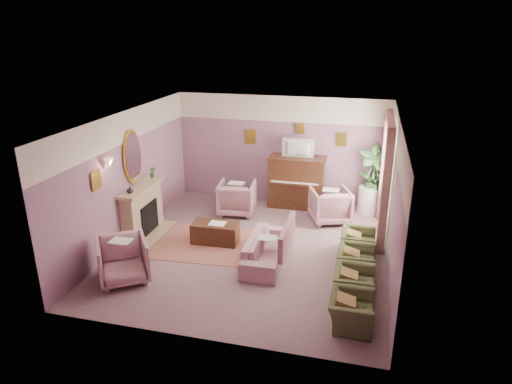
% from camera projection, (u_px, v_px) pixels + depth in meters
% --- Properties ---
extents(floor, '(5.50, 6.00, 0.01)m').
position_uv_depth(floor, '(252.00, 250.00, 9.63)').
color(floor, '#795A5F').
rests_on(floor, ground).
extents(ceiling, '(5.50, 6.00, 0.01)m').
position_uv_depth(ceiling, '(251.00, 118.00, 8.67)').
color(ceiling, white).
rests_on(ceiling, wall_back).
extents(wall_back, '(5.50, 0.02, 2.80)m').
position_uv_depth(wall_back, '(281.00, 150.00, 11.88)').
color(wall_back, slate).
rests_on(wall_back, floor).
extents(wall_front, '(5.50, 0.02, 2.80)m').
position_uv_depth(wall_front, '(198.00, 257.00, 6.42)').
color(wall_front, slate).
rests_on(wall_front, floor).
extents(wall_left, '(0.02, 6.00, 2.80)m').
position_uv_depth(wall_left, '(128.00, 177.00, 9.78)').
color(wall_left, slate).
rests_on(wall_left, floor).
extents(wall_right, '(0.02, 6.00, 2.80)m').
position_uv_depth(wall_right, '(394.00, 199.00, 8.52)').
color(wall_right, slate).
rests_on(wall_right, floor).
extents(picture_rail_band, '(5.50, 0.01, 0.65)m').
position_uv_depth(picture_rail_band, '(281.00, 109.00, 11.50)').
color(picture_rail_band, silver).
rests_on(picture_rail_band, wall_back).
extents(stripe_panel, '(0.01, 3.00, 2.15)m').
position_uv_depth(stripe_panel, '(389.00, 192.00, 9.82)').
color(stripe_panel, '#A5AE8F').
rests_on(stripe_panel, wall_right).
extents(fireplace_surround, '(0.30, 1.40, 1.10)m').
position_uv_depth(fireplace_surround, '(142.00, 211.00, 10.22)').
color(fireplace_surround, tan).
rests_on(fireplace_surround, floor).
extents(fireplace_inset, '(0.18, 0.72, 0.68)m').
position_uv_depth(fireplace_inset, '(147.00, 217.00, 10.25)').
color(fireplace_inset, black).
rests_on(fireplace_inset, floor).
extents(fire_ember, '(0.06, 0.54, 0.10)m').
position_uv_depth(fire_ember, '(149.00, 225.00, 10.30)').
color(fire_ember, '#E1460B').
rests_on(fire_ember, floor).
extents(mantel_shelf, '(0.40, 1.55, 0.07)m').
position_uv_depth(mantel_shelf, '(141.00, 187.00, 10.02)').
color(mantel_shelf, tan).
rests_on(mantel_shelf, fireplace_surround).
extents(hearth, '(0.55, 1.50, 0.02)m').
position_uv_depth(hearth, '(152.00, 233.00, 10.36)').
color(hearth, tan).
rests_on(hearth, floor).
extents(mirror_frame, '(0.04, 0.72, 1.20)m').
position_uv_depth(mirror_frame, '(133.00, 157.00, 9.81)').
color(mirror_frame, gold).
rests_on(mirror_frame, wall_left).
extents(mirror_glass, '(0.01, 0.60, 1.06)m').
position_uv_depth(mirror_glass, '(134.00, 157.00, 9.81)').
color(mirror_glass, white).
rests_on(mirror_glass, wall_left).
extents(sconce_shade, '(0.20, 0.20, 0.16)m').
position_uv_depth(sconce_shade, '(109.00, 162.00, 8.78)').
color(sconce_shade, tan).
rests_on(sconce_shade, wall_left).
extents(piano, '(1.40, 0.60, 1.30)m').
position_uv_depth(piano, '(297.00, 183.00, 11.74)').
color(piano, '#3B1E10').
rests_on(piano, floor).
extents(piano_keyshelf, '(1.30, 0.12, 0.06)m').
position_uv_depth(piano_keyshelf, '(294.00, 184.00, 11.39)').
color(piano_keyshelf, '#3B1E10').
rests_on(piano_keyshelf, piano).
extents(piano_keys, '(1.20, 0.08, 0.02)m').
position_uv_depth(piano_keys, '(295.00, 183.00, 11.38)').
color(piano_keys, white).
rests_on(piano_keys, piano).
extents(piano_top, '(1.45, 0.65, 0.04)m').
position_uv_depth(piano_top, '(297.00, 158.00, 11.51)').
color(piano_top, '#3B1E10').
rests_on(piano_top, piano).
extents(television, '(0.80, 0.12, 0.48)m').
position_uv_depth(television, '(298.00, 147.00, 11.36)').
color(television, black).
rests_on(television, piano).
extents(print_back_left, '(0.30, 0.03, 0.38)m').
position_uv_depth(print_back_left, '(250.00, 137.00, 11.92)').
color(print_back_left, gold).
rests_on(print_back_left, wall_back).
extents(print_back_right, '(0.26, 0.03, 0.34)m').
position_uv_depth(print_back_right, '(342.00, 140.00, 11.36)').
color(print_back_right, gold).
rests_on(print_back_right, wall_back).
extents(print_back_mid, '(0.22, 0.03, 0.26)m').
position_uv_depth(print_back_mid, '(300.00, 129.00, 11.52)').
color(print_back_mid, gold).
rests_on(print_back_mid, wall_back).
extents(print_left_wall, '(0.03, 0.28, 0.36)m').
position_uv_depth(print_left_wall, '(96.00, 180.00, 8.57)').
color(print_left_wall, gold).
rests_on(print_left_wall, wall_left).
extents(window_blind, '(0.03, 1.40, 1.80)m').
position_uv_depth(window_blind, '(390.00, 161.00, 9.84)').
color(window_blind, silver).
rests_on(window_blind, wall_right).
extents(curtain_left, '(0.16, 0.34, 2.60)m').
position_uv_depth(curtain_left, '(385.00, 193.00, 9.16)').
color(curtain_left, '#91555B').
rests_on(curtain_left, floor).
extents(curtain_right, '(0.16, 0.34, 2.60)m').
position_uv_depth(curtain_right, '(384.00, 167.00, 10.83)').
color(curtain_right, '#91555B').
rests_on(curtain_right, floor).
extents(pelmet, '(0.16, 2.20, 0.16)m').
position_uv_depth(pelmet, '(391.00, 122.00, 9.56)').
color(pelmet, '#91555B').
rests_on(pelmet, wall_right).
extents(mantel_plant, '(0.16, 0.16, 0.28)m').
position_uv_depth(mantel_plant, '(152.00, 172.00, 10.46)').
color(mantel_plant, '#40703A').
rests_on(mantel_plant, mantel_shelf).
extents(mantel_vase, '(0.16, 0.16, 0.16)m').
position_uv_depth(mantel_vase, '(130.00, 190.00, 9.52)').
color(mantel_vase, silver).
rests_on(mantel_vase, mantel_shelf).
extents(area_rug, '(2.61, 1.95, 0.01)m').
position_uv_depth(area_rug, '(215.00, 244.00, 9.87)').
color(area_rug, '#985748').
rests_on(area_rug, floor).
extents(coffee_table, '(1.02, 0.54, 0.45)m').
position_uv_depth(coffee_table, '(216.00, 233.00, 9.89)').
color(coffee_table, '#402212').
rests_on(coffee_table, floor).
extents(table_paper, '(0.35, 0.28, 0.01)m').
position_uv_depth(table_paper, '(217.00, 223.00, 9.80)').
color(table_paper, white).
rests_on(table_paper, coffee_table).
extents(sofa, '(0.61, 1.82, 0.74)m').
position_uv_depth(sofa, '(267.00, 245.00, 9.05)').
color(sofa, '#B27F87').
rests_on(sofa, floor).
extents(sofa_throw, '(0.09, 1.38, 0.51)m').
position_uv_depth(sofa_throw, '(287.00, 236.00, 8.88)').
color(sofa_throw, '#91555B').
rests_on(sofa_throw, sofa).
extents(floral_armchair_left, '(0.87, 0.87, 0.90)m').
position_uv_depth(floral_armchair_left, '(237.00, 196.00, 11.36)').
color(floral_armchair_left, '#B27F87').
rests_on(floral_armchair_left, floor).
extents(floral_armchair_right, '(0.87, 0.87, 0.90)m').
position_uv_depth(floral_armchair_right, '(330.00, 204.00, 10.89)').
color(floral_armchair_right, '#B27F87').
rests_on(floral_armchair_right, floor).
extents(floral_armchair_front, '(0.87, 0.87, 0.90)m').
position_uv_depth(floral_armchair_front, '(123.00, 258.00, 8.35)').
color(floral_armchair_front, '#B27F87').
rests_on(floral_armchair_front, floor).
extents(olive_chair_a, '(0.55, 0.79, 0.68)m').
position_uv_depth(olive_chair_a, '(352.00, 306.00, 7.11)').
color(olive_chair_a, '#48512C').
rests_on(olive_chair_a, floor).
extents(olive_chair_b, '(0.55, 0.79, 0.68)m').
position_uv_depth(olive_chair_b, '(354.00, 280.00, 7.85)').
color(olive_chair_b, '#48512C').
rests_on(olive_chair_b, floor).
extents(olive_chair_c, '(0.55, 0.79, 0.68)m').
position_uv_depth(olive_chair_c, '(356.00, 258.00, 8.60)').
color(olive_chair_c, '#48512C').
rests_on(olive_chair_c, floor).
extents(olive_chair_d, '(0.55, 0.79, 0.68)m').
position_uv_depth(olive_chair_d, '(358.00, 239.00, 9.35)').
color(olive_chair_d, '#48512C').
rests_on(olive_chair_d, floor).
extents(side_table, '(0.52, 0.52, 0.70)m').
position_uv_depth(side_table, '(369.00, 200.00, 11.38)').
color(side_table, silver).
rests_on(side_table, floor).
extents(side_plant_big, '(0.30, 0.30, 0.34)m').
position_uv_depth(side_plant_big, '(370.00, 181.00, 11.20)').
color(side_plant_big, '#40703A').
rests_on(side_plant_big, side_table).
extents(side_plant_small, '(0.16, 0.16, 0.28)m').
position_uv_depth(side_plant_small, '(375.00, 183.00, 11.10)').
color(side_plant_small, '#40703A').
rests_on(side_plant_small, side_table).
extents(palm_pot, '(0.34, 0.34, 0.34)m').
position_uv_depth(palm_pot, '(370.00, 207.00, 11.43)').
color(palm_pot, brown).
rests_on(palm_pot, floor).
extents(palm_plant, '(0.76, 0.76, 1.44)m').
position_uv_depth(palm_plant, '(373.00, 173.00, 11.12)').
color(palm_plant, '#40703A').
rests_on(palm_plant, palm_pot).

